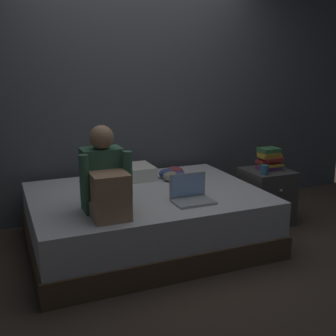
{
  "coord_description": "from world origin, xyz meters",
  "views": [
    {
      "loc": [
        -1.37,
        -2.99,
        1.58
      ],
      "look_at": [
        -0.07,
        0.1,
        0.74
      ],
      "focal_mm": 44.71,
      "sensor_mm": 36.0,
      "label": 1
    }
  ],
  "objects": [
    {
      "name": "mug",
      "position": [
        0.97,
        0.21,
        0.59
      ],
      "size": [
        0.08,
        0.08,
        0.09
      ],
      "primitive_type": "cylinder",
      "color": "teal",
      "rests_on": "nightstand"
    },
    {
      "name": "clothes_pile",
      "position": [
        0.19,
        0.6,
        0.53
      ],
      "size": [
        0.26,
        0.28,
        0.1
      ],
      "color": "#3D4C8E",
      "rests_on": "bed"
    },
    {
      "name": "person_sitting",
      "position": [
        -0.65,
        -0.08,
        0.74
      ],
      "size": [
        0.39,
        0.44,
        0.66
      ],
      "color": "#38664C",
      "rests_on": "bed"
    },
    {
      "name": "wall_back",
      "position": [
        0.0,
        1.2,
        1.35
      ],
      "size": [
        5.6,
        0.1,
        2.7
      ],
      "primitive_type": "cube",
      "color": "#4C4F54",
      "rests_on": "ground_plane"
    },
    {
      "name": "pillow",
      "position": [
        -0.26,
        0.75,
        0.55
      ],
      "size": [
        0.56,
        0.36,
        0.13
      ],
      "primitive_type": "cube",
      "color": "silver",
      "rests_on": "bed"
    },
    {
      "name": "nightstand",
      "position": [
        1.1,
        0.33,
        0.27
      ],
      "size": [
        0.44,
        0.46,
        0.55
      ],
      "color": "#474442",
      "rests_on": "ground_plane"
    },
    {
      "name": "bed",
      "position": [
        -0.2,
        0.3,
        0.24
      ],
      "size": [
        2.0,
        1.5,
        0.49
      ],
      "color": "brown",
      "rests_on": "ground_plane"
    },
    {
      "name": "book_stack",
      "position": [
        1.12,
        0.34,
        0.66
      ],
      "size": [
        0.24,
        0.16,
        0.22
      ],
      "color": "#703D84",
      "rests_on": "nightstand"
    },
    {
      "name": "laptop",
      "position": [
        0.05,
        -0.08,
        0.54
      ],
      "size": [
        0.32,
        0.23,
        0.22
      ],
      "color": "#9EA0A5",
      "rests_on": "bed"
    },
    {
      "name": "ground_plane",
      "position": [
        0.0,
        0.0,
        0.0
      ],
      "size": [
        8.0,
        8.0,
        0.0
      ],
      "primitive_type": "plane",
      "color": "#47382D"
    }
  ]
}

